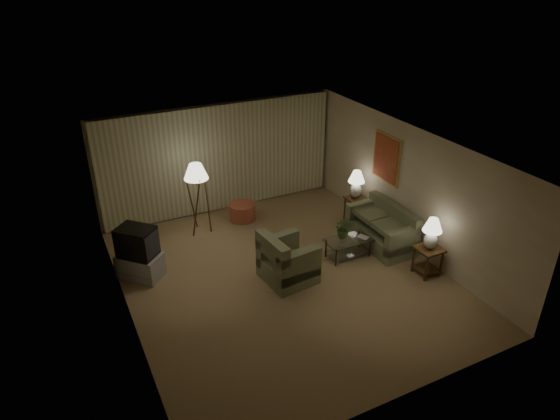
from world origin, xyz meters
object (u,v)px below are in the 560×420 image
object	(u,v)px
tv_cabinet	(140,266)
floor_lamp	(198,197)
sofa	(381,230)
vase	(343,238)
table_lamp_far	(356,182)
ottoman	(242,212)
table_lamp_near	(432,231)
coffee_table	(348,245)
armchair	(288,261)
crt_tv	(137,242)
side_table_near	(428,257)
side_table_far	(355,205)

from	to	relation	value
tv_cabinet	floor_lamp	world-z (taller)	floor_lamp
sofa	tv_cabinet	xyz separation A→B (m)	(-5.05, 1.13, -0.11)
vase	floor_lamp	bearing A→B (deg)	133.56
table_lamp_far	ottoman	world-z (taller)	table_lamp_far
table_lamp_near	coffee_table	xyz separation A→B (m)	(-1.07, 1.25, -0.72)
table_lamp_far	vase	bearing A→B (deg)	-132.03
armchair	table_lamp_far	world-z (taller)	table_lamp_far
coffee_table	crt_tv	bearing A→B (deg)	163.41
sofa	coffee_table	size ratio (longest dim) A/B	1.65
coffee_table	vase	world-z (taller)	vase
side_table_near	coffee_table	size ratio (longest dim) A/B	0.60
side_table_far	ottoman	size ratio (longest dim) A/B	0.95
side_table_near	table_lamp_far	xyz separation A→B (m)	(-0.00, 2.60, 0.60)
ottoman	table_lamp_near	bearing A→B (deg)	-57.36
coffee_table	crt_tv	distance (m)	4.35
sofa	vase	xyz separation A→B (m)	(-1.07, -0.10, 0.12)
side_table_near	ottoman	size ratio (longest dim) A/B	0.95
sofa	armchair	world-z (taller)	armchair
table_lamp_near	table_lamp_far	xyz separation A→B (m)	(0.00, 2.60, 0.01)
armchair	crt_tv	xyz separation A→B (m)	(-2.61, 1.40, 0.40)
floor_lamp	ottoman	size ratio (longest dim) A/B	2.68
table_lamp_near	side_table_near	bearing A→B (deg)	-26.57
ottoman	coffee_table	bearing A→B (deg)	-61.78
table_lamp_near	vase	world-z (taller)	table_lamp_near
table_lamp_near	sofa	bearing A→B (deg)	96.34
floor_lamp	ottoman	world-z (taller)	floor_lamp
side_table_near	crt_tv	bearing A→B (deg)	154.49
sofa	side_table_far	distance (m)	1.26
side_table_near	tv_cabinet	xyz separation A→B (m)	(-5.20, 2.48, -0.15)
sofa	floor_lamp	xyz separation A→B (m)	(-3.40, 2.35, 0.52)
crt_tv	ottoman	distance (m)	3.12
sofa	ottoman	xyz separation A→B (m)	(-2.29, 2.46, -0.15)
table_lamp_near	crt_tv	bearing A→B (deg)	154.49
table_lamp_far	floor_lamp	world-z (taller)	floor_lamp
coffee_table	floor_lamp	world-z (taller)	floor_lamp
sofa	floor_lamp	distance (m)	4.17
coffee_table	vase	bearing A→B (deg)	180.00
ottoman	side_table_near	bearing A→B (deg)	-57.36
table_lamp_far	tv_cabinet	bearing A→B (deg)	-178.69
tv_cabinet	floor_lamp	bearing A→B (deg)	82.35
coffee_table	ottoman	world-z (taller)	ottoman
sofa	armchair	distance (m)	2.46
side_table_near	floor_lamp	size ratio (longest dim) A/B	0.35
armchair	coffee_table	world-z (taller)	armchair
table_lamp_far	crt_tv	bearing A→B (deg)	-178.69
coffee_table	table_lamp_near	bearing A→B (deg)	-49.53
coffee_table	crt_tv	world-z (taller)	crt_tv
sofa	armchair	bearing A→B (deg)	-83.84
coffee_table	tv_cabinet	distance (m)	4.31
side_table_near	ottoman	distance (m)	4.53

